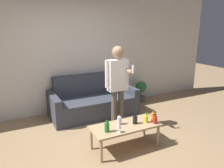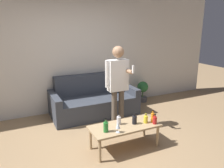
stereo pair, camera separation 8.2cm
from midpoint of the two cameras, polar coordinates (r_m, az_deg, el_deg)
name	(u,v)px [view 1 (the left image)]	position (r m, az deg, el deg)	size (l,w,h in m)	color
ground_plane	(110,155)	(3.55, -1.22, -18.12)	(16.00, 16.00, 0.00)	#997A56
wall_back	(68,53)	(5.04, -12.00, 7.92)	(8.00, 0.06, 2.70)	silver
couch	(92,101)	(4.97, -5.66, -4.34)	(1.88, 0.91, 0.86)	#383D47
coffee_table	(125,128)	(3.58, 2.80, -11.34)	(1.13, 0.49, 0.40)	tan
bottle_orange	(146,119)	(3.66, 8.26, -8.98)	(0.07, 0.07, 0.16)	yellow
bottle_green	(119,120)	(3.56, 1.27, -9.43)	(0.07, 0.07, 0.18)	silver
bottle_dark	(107,127)	(3.32, -2.06, -11.09)	(0.07, 0.07, 0.21)	#23752D
bottle_yellow	(153,117)	(3.71, 10.01, -8.43)	(0.06, 0.06, 0.21)	orange
bottle_red	(135,119)	(3.60, 5.38, -9.21)	(0.08, 0.08, 0.18)	black
bottle_clear	(155,120)	(3.65, 10.59, -9.13)	(0.07, 0.07, 0.17)	#B21E1E
wine_glass_near	(119,126)	(3.29, 1.13, -10.83)	(0.07, 0.07, 0.16)	silver
person_standing_front	(118,81)	(4.03, 0.88, 0.79)	(0.44, 0.41, 1.59)	brown
potted_plant	(141,90)	(5.78, 7.20, -1.46)	(0.28, 0.28, 0.54)	#4C4C51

